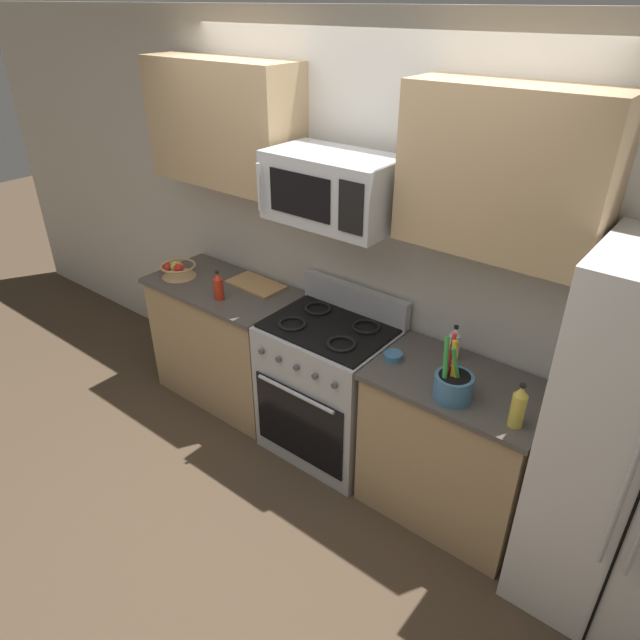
{
  "coord_description": "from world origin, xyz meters",
  "views": [
    {
      "loc": [
        1.77,
        -1.7,
        2.63
      ],
      "look_at": [
        0.02,
        0.49,
        1.03
      ],
      "focal_mm": 31.89,
      "sensor_mm": 36.0,
      "label": 1
    }
  ],
  "objects_px": {
    "fruit_basket": "(178,269)",
    "cutting_board": "(256,284)",
    "bottle_oil": "(518,407)",
    "bottle_vinegar": "(454,344)",
    "range_oven": "(329,388)",
    "utensil_crock": "(453,384)",
    "prep_bowl": "(393,356)",
    "microwave": "(333,188)",
    "bottle_hot_sauce": "(218,286)",
    "apple_loose": "(167,268)"
  },
  "relations": [
    {
      "from": "bottle_hot_sauce",
      "to": "prep_bowl",
      "type": "xyz_separation_m",
      "value": [
        1.27,
        0.1,
        -0.07
      ]
    },
    {
      "from": "fruit_basket",
      "to": "cutting_board",
      "type": "distance_m",
      "value": 0.58
    },
    {
      "from": "apple_loose",
      "to": "bottle_hot_sauce",
      "type": "height_order",
      "value": "bottle_hot_sauce"
    },
    {
      "from": "utensil_crock",
      "to": "fruit_basket",
      "type": "xyz_separation_m",
      "value": [
        -2.16,
        0.07,
        -0.03
      ]
    },
    {
      "from": "range_oven",
      "to": "utensil_crock",
      "type": "relative_size",
      "value": 3.22
    },
    {
      "from": "utensil_crock",
      "to": "cutting_board",
      "type": "distance_m",
      "value": 1.66
    },
    {
      "from": "apple_loose",
      "to": "bottle_vinegar",
      "type": "bearing_deg",
      "value": 6.94
    },
    {
      "from": "fruit_basket",
      "to": "prep_bowl",
      "type": "relative_size",
      "value": 2.35
    },
    {
      "from": "cutting_board",
      "to": "apple_loose",
      "type": "bearing_deg",
      "value": -159.07
    },
    {
      "from": "bottle_hot_sauce",
      "to": "cutting_board",
      "type": "bearing_deg",
      "value": 80.47
    },
    {
      "from": "utensil_crock",
      "to": "bottle_hot_sauce",
      "type": "relative_size",
      "value": 1.7
    },
    {
      "from": "range_oven",
      "to": "cutting_board",
      "type": "bearing_deg",
      "value": 168.78
    },
    {
      "from": "bottle_oil",
      "to": "fruit_basket",
      "type": "bearing_deg",
      "value": 178.18
    },
    {
      "from": "cutting_board",
      "to": "prep_bowl",
      "type": "relative_size",
      "value": 3.71
    },
    {
      "from": "apple_loose",
      "to": "bottle_vinegar",
      "type": "relative_size",
      "value": 0.38
    },
    {
      "from": "utensil_crock",
      "to": "bottle_vinegar",
      "type": "bearing_deg",
      "value": 116.54
    },
    {
      "from": "apple_loose",
      "to": "cutting_board",
      "type": "height_order",
      "value": "apple_loose"
    },
    {
      "from": "range_oven",
      "to": "bottle_hot_sauce",
      "type": "height_order",
      "value": "bottle_hot_sauce"
    },
    {
      "from": "microwave",
      "to": "bottle_vinegar",
      "type": "height_order",
      "value": "microwave"
    },
    {
      "from": "fruit_basket",
      "to": "bottle_oil",
      "type": "relative_size",
      "value": 1.08
    },
    {
      "from": "range_oven",
      "to": "bottle_vinegar",
      "type": "bearing_deg",
      "value": 12.46
    },
    {
      "from": "bottle_hot_sauce",
      "to": "bottle_vinegar",
      "type": "height_order",
      "value": "bottle_vinegar"
    },
    {
      "from": "bottle_oil",
      "to": "bottle_vinegar",
      "type": "distance_m",
      "value": 0.58
    },
    {
      "from": "utensil_crock",
      "to": "range_oven",
      "type": "bearing_deg",
      "value": 170.14
    },
    {
      "from": "apple_loose",
      "to": "bottle_hot_sauce",
      "type": "relative_size",
      "value": 0.39
    },
    {
      "from": "utensil_crock",
      "to": "cutting_board",
      "type": "xyz_separation_m",
      "value": [
        -1.63,
        0.3,
        -0.07
      ]
    },
    {
      "from": "apple_loose",
      "to": "bottle_oil",
      "type": "xyz_separation_m",
      "value": [
        2.6,
        -0.06,
        0.07
      ]
    },
    {
      "from": "fruit_basket",
      "to": "prep_bowl",
      "type": "xyz_separation_m",
      "value": [
        1.75,
        0.04,
        -0.03
      ]
    },
    {
      "from": "bottle_oil",
      "to": "prep_bowl",
      "type": "relative_size",
      "value": 2.18
    },
    {
      "from": "bottle_oil",
      "to": "range_oven",
      "type": "bearing_deg",
      "value": 172.43
    },
    {
      "from": "bottle_oil",
      "to": "prep_bowl",
      "type": "distance_m",
      "value": 0.75
    },
    {
      "from": "fruit_basket",
      "to": "cutting_board",
      "type": "xyz_separation_m",
      "value": [
        0.53,
        0.23,
        -0.04
      ]
    },
    {
      "from": "microwave",
      "to": "utensil_crock",
      "type": "xyz_separation_m",
      "value": [
        0.88,
        -0.18,
        -0.77
      ]
    },
    {
      "from": "range_oven",
      "to": "microwave",
      "type": "bearing_deg",
      "value": 90.07
    },
    {
      "from": "utensil_crock",
      "to": "bottle_oil",
      "type": "distance_m",
      "value": 0.33
    },
    {
      "from": "microwave",
      "to": "bottle_hot_sauce",
      "type": "relative_size",
      "value": 3.6
    },
    {
      "from": "bottle_hot_sauce",
      "to": "utensil_crock",
      "type": "bearing_deg",
      "value": -0.33
    },
    {
      "from": "microwave",
      "to": "fruit_basket",
      "type": "distance_m",
      "value": 1.51
    },
    {
      "from": "microwave",
      "to": "prep_bowl",
      "type": "distance_m",
      "value": 0.95
    },
    {
      "from": "bottle_vinegar",
      "to": "microwave",
      "type": "bearing_deg",
      "value": -169.46
    },
    {
      "from": "microwave",
      "to": "bottle_hot_sauce",
      "type": "distance_m",
      "value": 1.11
    },
    {
      "from": "microwave",
      "to": "prep_bowl",
      "type": "xyz_separation_m",
      "value": [
        0.47,
        -0.07,
        -0.82
      ]
    },
    {
      "from": "bottle_oil",
      "to": "bottle_hot_sauce",
      "type": "xyz_separation_m",
      "value": [
        -2.0,
        0.02,
        -0.02
      ]
    },
    {
      "from": "utensil_crock",
      "to": "bottle_oil",
      "type": "bearing_deg",
      "value": -1.28
    },
    {
      "from": "microwave",
      "to": "prep_bowl",
      "type": "relative_size",
      "value": 6.77
    },
    {
      "from": "fruit_basket",
      "to": "prep_bowl",
      "type": "height_order",
      "value": "fruit_basket"
    },
    {
      "from": "range_oven",
      "to": "bottle_oil",
      "type": "relative_size",
      "value": 4.73
    },
    {
      "from": "bottle_hot_sauce",
      "to": "bottle_vinegar",
      "type": "relative_size",
      "value": 0.96
    },
    {
      "from": "bottle_oil",
      "to": "microwave",
      "type": "bearing_deg",
      "value": 171.25
    },
    {
      "from": "range_oven",
      "to": "bottle_hot_sauce",
      "type": "distance_m",
      "value": 0.97
    }
  ]
}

